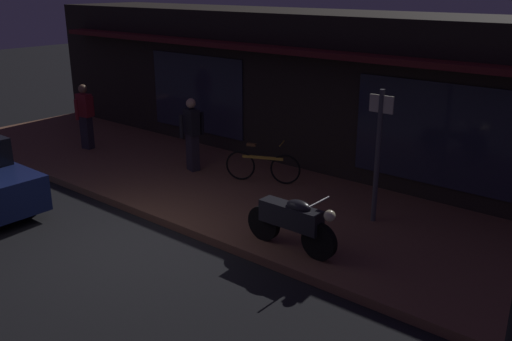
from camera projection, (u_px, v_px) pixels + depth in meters
ground_plane at (122, 247)px, 9.43m from camera, size 60.00×60.00×0.00m
sidewalk_slab at (239, 194)px, 11.59m from camera, size 18.00×4.00×0.15m
storefront_building at (330, 89)px, 13.50m from camera, size 18.00×3.30×3.60m
motorcycle at (292, 221)px, 8.85m from camera, size 1.70×0.55×0.97m
bicycle_parked at (262, 166)px, 11.94m from camera, size 1.53×0.73×0.91m
person_photographer at (85, 115)px, 14.22m from camera, size 0.41×0.62×1.67m
person_bystander at (192, 133)px, 12.54m from camera, size 0.42×0.61×1.67m
sign_post at (378, 149)px, 9.66m from camera, size 0.44×0.09×2.40m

